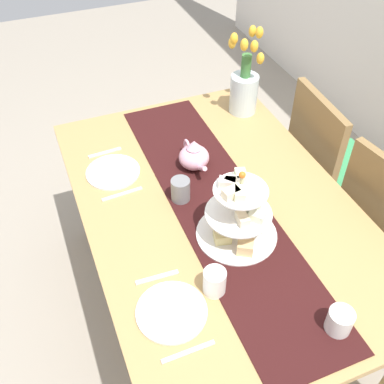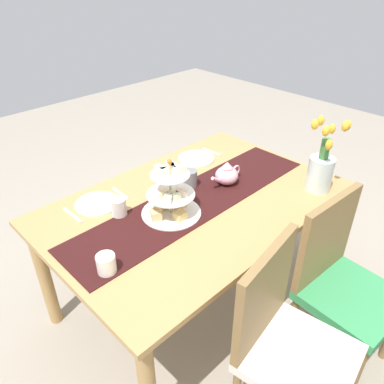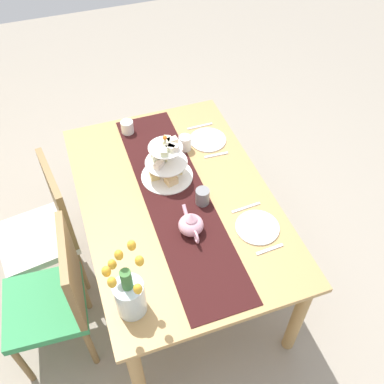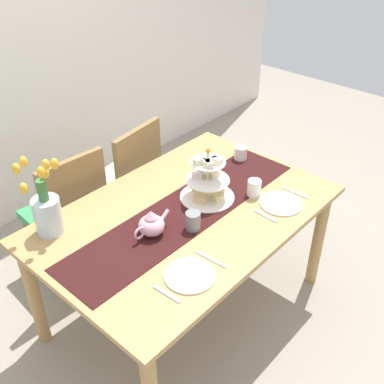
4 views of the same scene
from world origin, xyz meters
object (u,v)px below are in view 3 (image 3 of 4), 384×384
Objects in this scene: dining_table at (177,209)px; knife_right at (200,126)px; mug_grey at (202,196)px; chair_left at (56,296)px; cream_jug at (127,127)px; dinner_plate_right at (208,140)px; knife_left at (246,208)px; dinner_plate_left at (257,227)px; fork_left at (270,249)px; tulip_vase at (129,293)px; chair_right at (45,227)px; teapot at (191,225)px; tiered_cake_stand at (166,164)px; fork_right at (216,155)px; mug_white_text at (185,143)px.

knife_right is (0.54, -0.33, 0.10)m from dining_table.
knife_right is 1.79× the size of mug_grey.
chair_left is 1.12m from cream_jug.
chair_left is 3.96× the size of dinner_plate_right.
knife_left is at bearing -120.34° from dining_table.
dinner_plate_left reaches higher than fork_left.
knife_left is (0.37, -0.73, -0.13)m from tulip_vase.
chair_right is 3.96× the size of dinner_plate_left.
mug_grey is at bearing -36.68° from teapot.
dining_table is at bearing 56.20° from mug_grey.
tulip_vase is 2.42× the size of knife_left.
tiered_cake_stand is at bearing 137.23° from knife_right.
mug_grey is (0.17, -0.87, 0.27)m from chair_left.
fork_left is 0.88m from dinner_plate_right.
tiered_cake_stand reaches higher than mug_grey.
dinner_plate_left is 0.73m from dinner_plate_right.
fork_left is at bearing -83.53° from tulip_vase.
tulip_vase is 1.79× the size of dinner_plate_left.
dining_table is 0.52m from dinner_plate_right.
dining_table is 0.79m from chair_right.
mug_grey reaches higher than knife_right.
dining_table is 0.21m from mug_grey.
tulip_vase reaches higher than knife_left.
dinner_plate_left is 1.35× the size of knife_left.
chair_right reaches higher than mug_grey.
teapot is 2.51× the size of mug_grey.
dining_table is at bearing 34.57° from fork_left.
tiered_cake_stand is 2.03× the size of fork_right.
dinner_plate_left is (0.23, -0.73, -0.13)m from tulip_vase.
mug_white_text is at bearing -15.91° from teapot.
knife_right is (0.73, 0.00, 0.00)m from knife_left.
chair_left is 1.10m from knife_left.
knife_left is at bearing 180.00° from fork_right.
mug_white_text is at bearing -56.12° from chair_left.
knife_left is (-0.83, -0.46, -0.04)m from cream_jug.
fork_left is (-0.49, -0.33, 0.10)m from dining_table.
dining_table is at bearing 0.00° from teapot.
tiered_cake_stand is at bearing 42.09° from knife_left.
chair_right is 0.92m from teapot.
knife_left is at bearing -86.99° from chair_left.
dining_table is 16.50× the size of mug_grey.
cream_jug is 1.08m from dinner_plate_left.
knife_left and fork_right have the same top height.
dinner_plate_left is 1.53× the size of fork_right.
teapot is at bearing 180.00° from tiered_cake_stand.
teapot reaches higher than knife_right.
teapot is 0.86m from knife_right.
mug_white_text is at bearing -81.21° from chair_right.
tulip_vase is (-0.57, 0.39, 0.23)m from dining_table.
chair_left is at bearing 90.29° from teapot.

